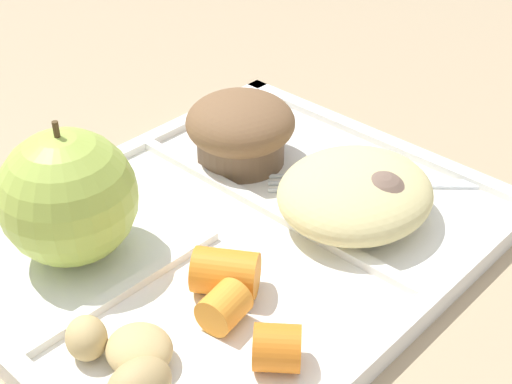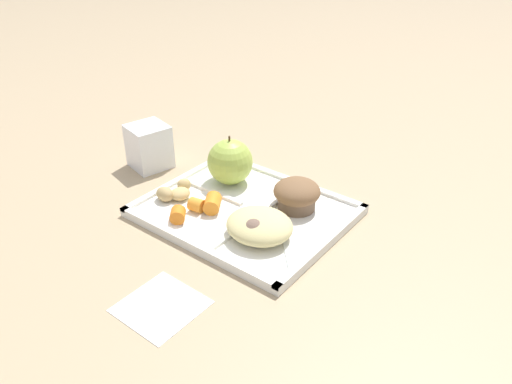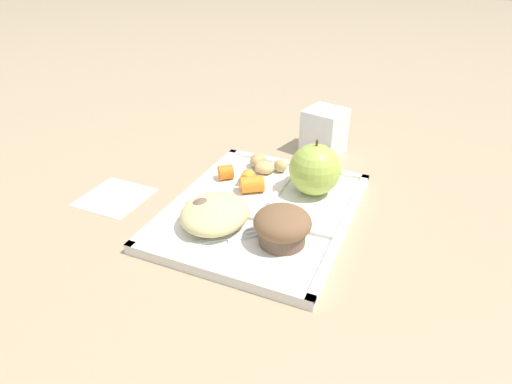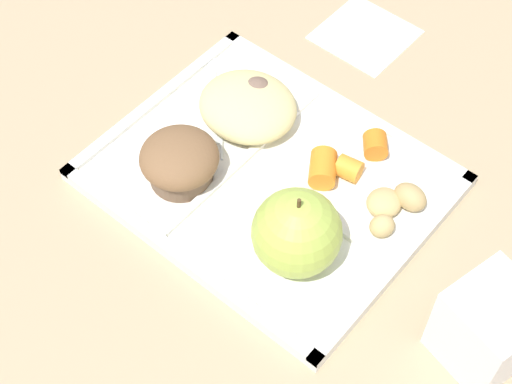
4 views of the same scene
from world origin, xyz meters
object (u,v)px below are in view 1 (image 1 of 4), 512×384
(bran_muffin, at_px, (240,129))
(plastic_fork, at_px, (362,184))
(lunch_tray, at_px, (234,238))
(green_apple, at_px, (68,197))

(bran_muffin, height_order, plastic_fork, bran_muffin)
(lunch_tray, height_order, bran_muffin, bran_muffin)
(bran_muffin, distance_m, plastic_fork, 0.10)
(lunch_tray, xyz_separation_m, plastic_fork, (0.10, -0.03, 0.01))
(bran_muffin, relative_size, plastic_fork, 0.63)
(lunch_tray, height_order, green_apple, green_apple)
(lunch_tray, relative_size, bran_muffin, 4.15)
(green_apple, height_order, bran_muffin, green_apple)
(lunch_tray, bearing_deg, bran_muffin, 41.05)
(plastic_fork, bearing_deg, green_apple, 154.75)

